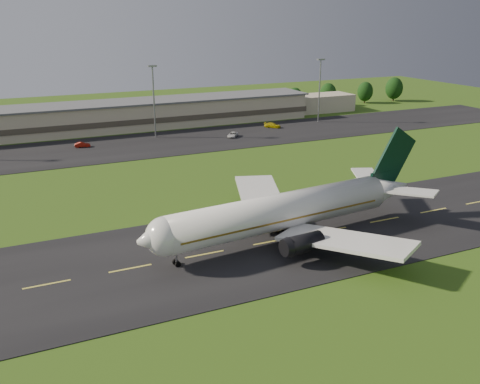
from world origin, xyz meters
name	(u,v)px	position (x,y,z in m)	size (l,w,h in m)	color
ground	(271,242)	(0.00, 0.00, 0.00)	(360.00, 360.00, 0.00)	#2D4E13
taxiway	(271,242)	(0.00, 0.00, 0.05)	(220.00, 30.00, 0.10)	black
apron	(146,145)	(0.00, 72.00, 0.05)	(260.00, 30.00, 0.10)	black
airliner	(285,211)	(2.40, 0.09, 4.66)	(51.25, 41.97, 15.57)	white
terminal	(145,114)	(6.40, 96.18, 3.99)	(145.00, 16.00, 8.40)	#B9AC8D
light_mast_centre	(153,93)	(5.00, 80.00, 12.74)	(2.40, 1.20, 20.35)	gray
light_mast_east	(320,83)	(60.00, 80.00, 12.74)	(2.40, 1.20, 20.35)	gray
tree_line	(227,101)	(38.71, 106.09, 4.55)	(193.83, 8.85, 9.54)	black
service_vehicle_b	(82,145)	(-16.15, 76.15, 0.77)	(1.41, 4.04, 1.33)	maroon
service_vehicle_c	(233,135)	(25.21, 70.89, 0.78)	(2.26, 4.91, 1.36)	silver
service_vehicle_d	(272,125)	(41.92, 77.91, 0.85)	(2.10, 5.17, 1.50)	#C3B10B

